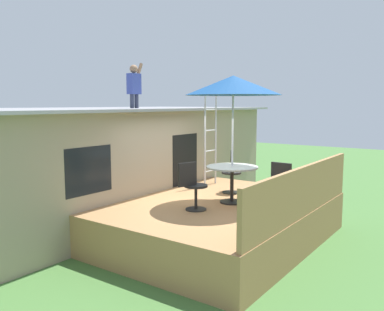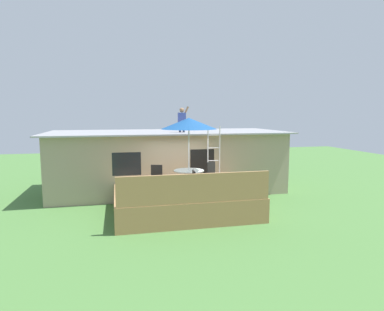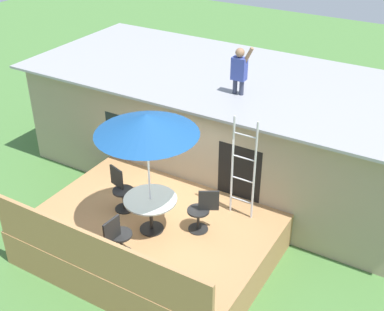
{
  "view_description": "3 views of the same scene",
  "coord_description": "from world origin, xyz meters",
  "px_view_note": "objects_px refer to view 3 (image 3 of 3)",
  "views": [
    {
      "loc": [
        -6.91,
        -4.33,
        2.79
      ],
      "look_at": [
        0.66,
        1.07,
        1.61
      ],
      "focal_mm": 38.12,
      "sensor_mm": 36.0,
      "label": 1
    },
    {
      "loc": [
        -2.28,
        -11.2,
        3.47
      ],
      "look_at": [
        0.46,
        0.68,
        1.93
      ],
      "focal_mm": 30.78,
      "sensor_mm": 36.0,
      "label": 2
    },
    {
      "loc": [
        4.84,
        -6.7,
        7.15
      ],
      "look_at": [
        0.38,
        0.86,
        1.99
      ],
      "focal_mm": 47.16,
      "sensor_mm": 36.0,
      "label": 3
    }
  ],
  "objects_px": {
    "person_figure": "(240,68)",
    "patio_chair_left": "(121,189)",
    "step_ladder": "(243,169)",
    "patio_chair_near": "(118,237)",
    "patio_umbrella": "(146,124)",
    "patio_chair_right": "(202,211)",
    "patio_table": "(151,205)"
  },
  "relations": [
    {
      "from": "person_figure",
      "to": "patio_chair_right",
      "type": "relative_size",
      "value": 1.21
    },
    {
      "from": "patio_umbrella",
      "to": "patio_chair_near",
      "type": "bearing_deg",
      "value": -94.31
    },
    {
      "from": "person_figure",
      "to": "patio_chair_near",
      "type": "bearing_deg",
      "value": -96.27
    },
    {
      "from": "patio_umbrella",
      "to": "patio_chair_left",
      "type": "relative_size",
      "value": 2.76
    },
    {
      "from": "patio_umbrella",
      "to": "patio_chair_near",
      "type": "distance_m",
      "value": 2.12
    },
    {
      "from": "patio_chair_near",
      "to": "patio_chair_right",
      "type": "bearing_deg",
      "value": -28.12
    },
    {
      "from": "patio_umbrella",
      "to": "person_figure",
      "type": "height_order",
      "value": "person_figure"
    },
    {
      "from": "patio_chair_left",
      "to": "step_ladder",
      "type": "bearing_deg",
      "value": 42.5
    },
    {
      "from": "patio_chair_near",
      "to": "person_figure",
      "type": "bearing_deg",
      "value": -1.96
    },
    {
      "from": "patio_umbrella",
      "to": "person_figure",
      "type": "relative_size",
      "value": 2.29
    },
    {
      "from": "patio_table",
      "to": "patio_umbrella",
      "type": "relative_size",
      "value": 0.41
    },
    {
      "from": "step_ladder",
      "to": "patio_umbrella",
      "type": "bearing_deg",
      "value": -133.68
    },
    {
      "from": "patio_umbrella",
      "to": "patio_chair_near",
      "type": "xyz_separation_m",
      "value": [
        -0.07,
        -0.95,
        -1.89
      ]
    },
    {
      "from": "patio_chair_left",
      "to": "patio_chair_near",
      "type": "height_order",
      "value": "same"
    },
    {
      "from": "patio_table",
      "to": "step_ladder",
      "type": "height_order",
      "value": "step_ladder"
    },
    {
      "from": "patio_chair_right",
      "to": "patio_chair_near",
      "type": "distance_m",
      "value": 1.73
    },
    {
      "from": "patio_table",
      "to": "patio_umbrella",
      "type": "height_order",
      "value": "patio_umbrella"
    },
    {
      "from": "patio_umbrella",
      "to": "patio_chair_right",
      "type": "distance_m",
      "value": 2.14
    },
    {
      "from": "patio_table",
      "to": "patio_chair_left",
      "type": "bearing_deg",
      "value": 162.88
    },
    {
      "from": "patio_chair_right",
      "to": "patio_chair_near",
      "type": "xyz_separation_m",
      "value": [
        -0.93,
        -1.46,
        0.0
      ]
    },
    {
      "from": "step_ladder",
      "to": "patio_chair_right",
      "type": "xyz_separation_m",
      "value": [
        -0.44,
        -0.85,
        -0.64
      ]
    },
    {
      "from": "patio_umbrella",
      "to": "step_ladder",
      "type": "xyz_separation_m",
      "value": [
        1.3,
        1.36,
        -1.25
      ]
    },
    {
      "from": "patio_chair_left",
      "to": "patio_table",
      "type": "bearing_deg",
      "value": -0.0
    },
    {
      "from": "patio_chair_left",
      "to": "patio_chair_near",
      "type": "relative_size",
      "value": 1.0
    },
    {
      "from": "step_ladder",
      "to": "patio_chair_near",
      "type": "xyz_separation_m",
      "value": [
        -1.37,
        -2.32,
        -0.64
      ]
    },
    {
      "from": "step_ladder",
      "to": "person_figure",
      "type": "height_order",
      "value": "person_figure"
    },
    {
      "from": "patio_chair_left",
      "to": "patio_chair_right",
      "type": "bearing_deg",
      "value": 23.91
    },
    {
      "from": "patio_chair_right",
      "to": "step_ladder",
      "type": "bearing_deg",
      "value": -148.17
    },
    {
      "from": "step_ladder",
      "to": "patio_chair_right",
      "type": "relative_size",
      "value": 2.39
    },
    {
      "from": "step_ladder",
      "to": "patio_chair_near",
      "type": "bearing_deg",
      "value": -120.66
    },
    {
      "from": "person_figure",
      "to": "patio_chair_left",
      "type": "distance_m",
      "value": 3.62
    },
    {
      "from": "person_figure",
      "to": "patio_chair_near",
      "type": "relative_size",
      "value": 1.21
    }
  ]
}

